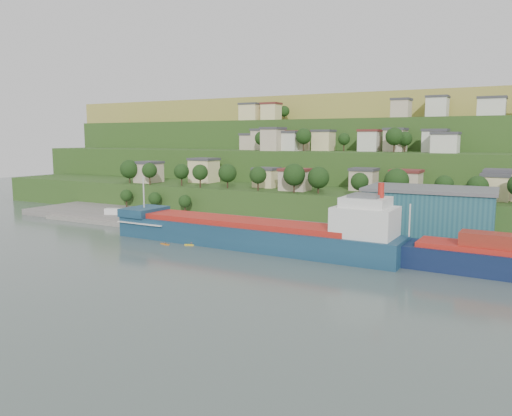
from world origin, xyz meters
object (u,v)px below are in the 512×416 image
Objects in this scene: caravan at (114,213)px; kayak_orange at (165,244)px; cargo_ship_near at (258,235)px; warehouse at (429,213)px.

kayak_orange is (38.82, -21.81, -2.37)m from caravan.
kayak_orange is (-22.63, -8.22, -2.93)m from cargo_ship_near.
caravan is (-61.45, 13.59, -0.56)m from cargo_ship_near.
warehouse reaches higher than caravan.
kayak_orange is (-59.29, -30.92, -8.22)m from warehouse.
cargo_ship_near reaches higher than warehouse.
caravan is 44.59m from kayak_orange.
warehouse is (36.67, 22.70, 5.29)m from cargo_ship_near.
caravan is at bearing -177.01° from warehouse.
cargo_ship_near is 62.94m from caravan.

